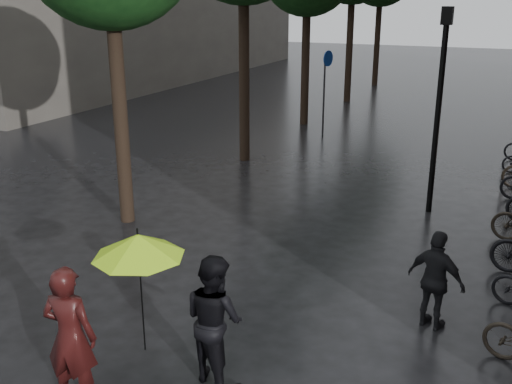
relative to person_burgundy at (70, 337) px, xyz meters
The scene contains 6 objects.
person_burgundy is the anchor object (origin of this frame).
person_black 1.83m from the person_burgundy, 39.95° to the left, with size 0.89×0.69×1.83m, color black.
lime_umbrella 1.43m from the person_burgundy, 42.96° to the left, with size 1.17×1.17×1.71m.
pedestrian_walking 5.42m from the person_burgundy, 43.94° to the left, with size 0.95×0.39×1.62m, color black.
lamp_post 9.85m from the person_burgundy, 71.70° to the left, with size 0.25×0.25×4.76m.
cycle_sign 16.15m from the person_burgundy, 96.54° to the left, with size 0.16×0.56×3.11m.
Camera 1 is at (3.94, -3.68, 5.01)m, focal length 42.00 mm.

